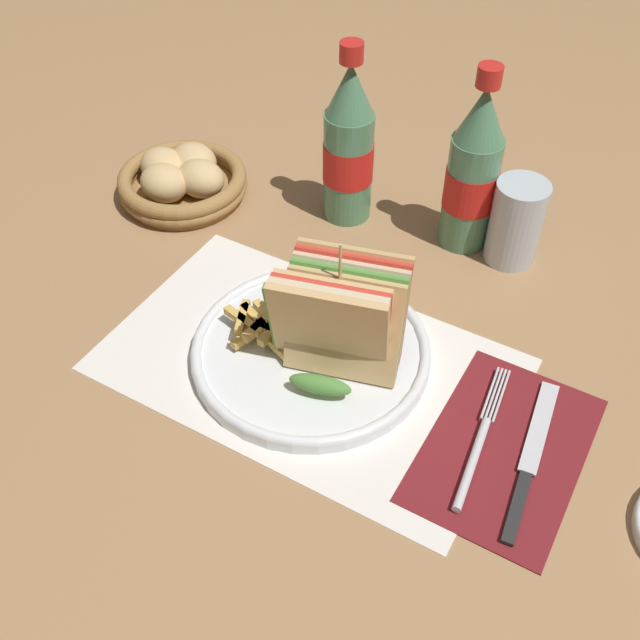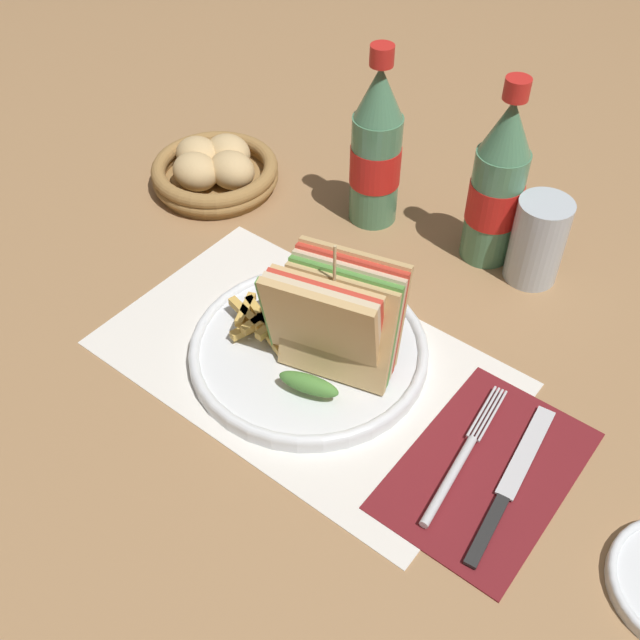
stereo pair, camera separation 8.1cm
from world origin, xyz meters
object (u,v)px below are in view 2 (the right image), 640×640
club_sandwich (333,322)px  knife (511,483)px  coke_bottle_near (376,150)px  bread_basket (215,170)px  plate_main (309,349)px  glass_near (536,246)px  coke_bottle_far (497,186)px  fork (457,465)px

club_sandwich → knife: bearing=-2.7°
coke_bottle_near → knife: bearing=-37.3°
bread_basket → plate_main: bearing=-29.5°
club_sandwich → bread_basket: bearing=152.8°
plate_main → club_sandwich: bearing=-4.3°
club_sandwich → knife: size_ratio=0.80×
glass_near → knife: bearing=-66.3°
club_sandwich → coke_bottle_far: size_ratio=0.67×
fork → coke_bottle_far: (-0.14, 0.30, 0.09)m
coke_bottle_far → glass_near: bearing=-3.0°
plate_main → club_sandwich: 0.07m
glass_near → coke_bottle_near: bearing=-174.4°
club_sandwich → coke_bottle_near: size_ratio=0.67×
plate_main → glass_near: bearing=64.5°
plate_main → coke_bottle_far: (0.07, 0.27, 0.09)m
plate_main → bread_basket: bread_basket is taller
knife → glass_near: glass_near is taller
coke_bottle_near → coke_bottle_far: (0.16, 0.02, 0.00)m
coke_bottle_far → plate_main: bearing=-103.3°
plate_main → fork: size_ratio=1.42×
coke_bottle_far → glass_near: 0.08m
coke_bottle_near → coke_bottle_far: same height
coke_bottle_near → plate_main: bearing=-69.9°
coke_bottle_far → bread_basket: (-0.37, -0.10, -0.08)m
knife → bread_basket: size_ratio=1.13×
knife → glass_near: size_ratio=1.83×
knife → coke_bottle_far: coke_bottle_far is taller
coke_bottle_near → bread_basket: bearing=-160.2°
coke_bottle_far → bread_basket: bearing=-164.6°
bread_basket → glass_near: bearing=12.8°
coke_bottle_far → fork: bearing=-65.2°
coke_bottle_near → bread_basket: coke_bottle_near is taller
glass_near → club_sandwich: bearing=-109.1°
coke_bottle_near → glass_near: coke_bottle_near is taller
plate_main → knife: (0.25, -0.01, -0.00)m
coke_bottle_far → glass_near: coke_bottle_far is taller
fork → glass_near: bearing=97.5°
knife → coke_bottle_near: bearing=136.1°
fork → coke_bottle_near: (-0.30, 0.28, 0.09)m
plate_main → fork: plate_main is taller
knife → coke_bottle_far: (-0.19, 0.29, 0.10)m
plate_main → fork: bearing=-7.9°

